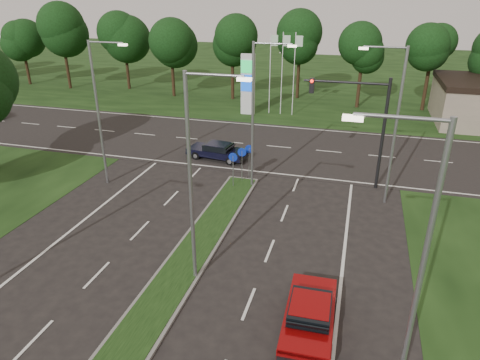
# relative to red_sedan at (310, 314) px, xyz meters

# --- Properties ---
(verge_far) EXTENTS (160.00, 50.00, 0.02)m
(verge_far) POSITION_rel_red_sedan_xyz_m (-6.00, 50.67, -0.64)
(verge_far) COLOR black
(verge_far) RESTS_ON ground
(cross_road) EXTENTS (160.00, 12.00, 0.02)m
(cross_road) POSITION_rel_red_sedan_xyz_m (-6.00, 19.67, -0.64)
(cross_road) COLOR black
(cross_road) RESTS_ON ground
(median_kerb) EXTENTS (2.00, 26.00, 0.12)m
(median_kerb) POSITION_rel_red_sedan_xyz_m (-6.00, -0.33, -0.58)
(median_kerb) COLOR slate
(median_kerb) RESTS_ON ground
(streetlight_median_near) EXTENTS (2.53, 0.22, 9.00)m
(streetlight_median_near) POSITION_rel_red_sedan_xyz_m (-5.00, 1.67, 4.44)
(streetlight_median_near) COLOR gray
(streetlight_median_near) RESTS_ON ground
(streetlight_median_far) EXTENTS (2.53, 0.22, 9.00)m
(streetlight_median_far) POSITION_rel_red_sedan_xyz_m (-5.00, 11.67, 4.44)
(streetlight_median_far) COLOR gray
(streetlight_median_far) RESTS_ON ground
(streetlight_left_far) EXTENTS (2.53, 0.22, 9.00)m
(streetlight_left_far) POSITION_rel_red_sedan_xyz_m (-14.30, 9.67, 4.44)
(streetlight_left_far) COLOR gray
(streetlight_left_far) RESTS_ON ground
(streetlight_right_far) EXTENTS (2.53, 0.22, 9.00)m
(streetlight_right_far) POSITION_rel_red_sedan_xyz_m (2.80, 11.67, 4.44)
(streetlight_right_far) COLOR gray
(streetlight_right_far) RESTS_ON ground
(streetlight_right_near) EXTENTS (2.53, 0.22, 9.00)m
(streetlight_right_near) POSITION_rel_red_sedan_xyz_m (2.80, -2.33, 4.44)
(streetlight_right_near) COLOR gray
(streetlight_right_near) RESTS_ON ground
(traffic_signal) EXTENTS (5.10, 0.42, 7.00)m
(traffic_signal) POSITION_rel_red_sedan_xyz_m (1.19, 13.66, 4.01)
(traffic_signal) COLOR black
(traffic_signal) RESTS_ON ground
(median_signs) EXTENTS (1.16, 1.76, 2.38)m
(median_signs) POSITION_rel_red_sedan_xyz_m (-6.00, 12.07, 1.07)
(median_signs) COLOR gray
(median_signs) RESTS_ON ground
(gas_pylon) EXTENTS (5.80, 1.26, 8.00)m
(gas_pylon) POSITION_rel_red_sedan_xyz_m (-9.79, 28.71, 2.56)
(gas_pylon) COLOR silver
(gas_pylon) RESTS_ON ground
(treeline_far) EXTENTS (6.00, 6.00, 9.90)m
(treeline_far) POSITION_rel_red_sedan_xyz_m (-5.90, 35.60, 6.19)
(treeline_far) COLOR black
(treeline_far) RESTS_ON ground
(red_sedan) EXTENTS (1.90, 4.37, 1.19)m
(red_sedan) POSITION_rel_red_sedan_xyz_m (0.00, 0.00, 0.00)
(red_sedan) COLOR maroon
(red_sedan) RESTS_ON ground
(navy_sedan) EXTENTS (4.60, 2.38, 1.21)m
(navy_sedan) POSITION_rel_red_sedan_xyz_m (-8.90, 15.80, 0.01)
(navy_sedan) COLOR black
(navy_sedan) RESTS_ON ground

